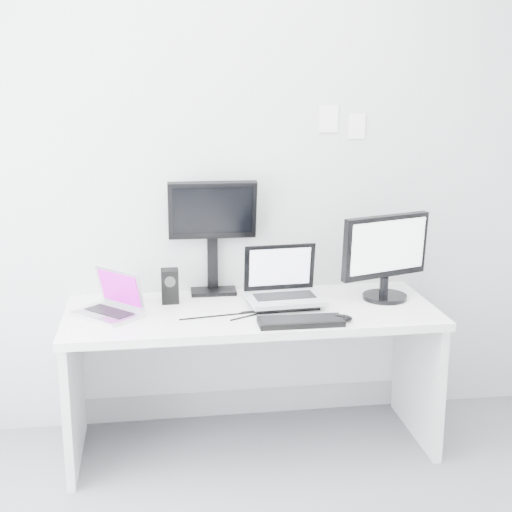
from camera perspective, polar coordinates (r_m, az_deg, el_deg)
The scene contains 11 objects.
back_wall at distance 3.74m, azimuth -1.13°, elevation 6.58°, with size 3.60×3.60×0.00m, color #B9BBBD.
desk at distance 3.67m, azimuth -0.36°, elevation -9.61°, with size 1.80×0.70×0.73m, color white.
macbook at distance 3.47m, azimuth -11.70°, elevation -2.90°, with size 0.30×0.23×0.23m, color #B7B7BC.
speaker at distance 3.63m, azimuth -6.79°, elevation -2.36°, with size 0.09×0.09×0.17m, color black.
dell_laptop at distance 3.53m, azimuth 2.33°, elevation -1.68°, with size 0.36×0.28×0.30m, color #ACAFB4.
rear_monitor at distance 3.73m, azimuth -3.45°, elevation 1.62°, with size 0.45×0.16×0.61m, color black.
samsung_monitor at distance 3.69m, azimuth 10.24°, elevation -0.01°, with size 0.49×0.22×0.45m, color black.
keyboard at distance 3.32m, azimuth 3.54°, elevation -5.18°, with size 0.39×0.14×0.03m, color black.
mouse at distance 3.38m, azimuth 6.81°, elevation -4.87°, with size 0.10×0.06×0.03m, color black.
wall_note_0 at distance 3.79m, azimuth 5.75°, elevation 10.72°, with size 0.10×0.00×0.14m, color white.
wall_note_1 at distance 3.83m, azimuth 7.95°, elevation 10.09°, with size 0.09×0.00×0.13m, color white.
Camera 1 is at (-0.46, -2.07, 1.84)m, focal length 50.79 mm.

